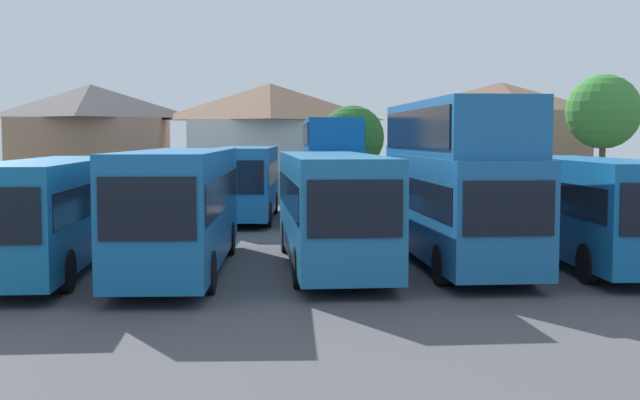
% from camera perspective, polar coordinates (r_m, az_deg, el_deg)
% --- Properties ---
extents(ground, '(140.00, 140.00, 0.00)m').
position_cam_1_polar(ground, '(42.48, -1.35, -0.92)').
color(ground, '#4C4C4F').
extents(depot_boundary_wall, '(56.00, 0.50, 1.80)m').
position_cam_1_polar(depot_boundary_wall, '(49.48, -1.71, 0.87)').
color(depot_boundary_wall, gray).
rests_on(depot_boundary_wall, ground).
extents(bus_1, '(2.66, 11.33, 3.27)m').
position_cam_1_polar(bus_1, '(25.20, -18.10, -0.51)').
color(bus_1, '#136195').
rests_on(bus_1, ground).
extents(bus_2, '(2.85, 11.27, 3.56)m').
position_cam_1_polar(bus_2, '(24.12, -9.66, -0.21)').
color(bus_2, '#155F9D').
rests_on(bus_2, ground).
extents(bus_3, '(2.87, 11.02, 3.42)m').
position_cam_1_polar(bus_3, '(24.65, 0.75, -0.22)').
color(bus_3, '#1A639A').
rests_on(bus_3, ground).
extents(bus_4, '(2.79, 10.29, 5.00)m').
position_cam_1_polar(bus_4, '(25.19, 9.42, 1.79)').
color(bus_4, '#1A5D9A').
rests_on(bus_4, ground).
extents(bus_5, '(2.73, 10.13, 3.28)m').
position_cam_1_polar(bus_5, '(26.30, 18.17, -0.31)').
color(bus_5, '#125D9D').
rests_on(bus_5, ground).
extents(bus_6, '(3.28, 11.79, 3.35)m').
position_cam_1_polar(bus_6, '(39.38, -9.76, 1.39)').
color(bus_6, '#195F9B').
rests_on(bus_6, ground).
extents(bus_7, '(3.17, 10.44, 3.47)m').
position_cam_1_polar(bus_7, '(39.02, -5.16, 1.50)').
color(bus_7, '#1E629A').
rests_on(bus_7, ground).
extents(bus_8, '(2.74, 11.65, 4.78)m').
position_cam_1_polar(bus_8, '(39.94, 0.71, 2.62)').
color(bus_8, '#0C52A1').
rests_on(bus_8, ground).
extents(bus_9, '(3.00, 10.89, 3.50)m').
position_cam_1_polar(bus_9, '(40.23, 7.10, 1.59)').
color(bus_9, '#1856A8').
rests_on(bus_9, ground).
extents(house_terrace_left, '(10.45, 7.16, 7.56)m').
position_cam_1_polar(house_terrace_left, '(58.66, -15.64, 4.16)').
color(house_terrace_left, '#9E7A60').
rests_on(house_terrace_left, ground).
extents(house_terrace_centre, '(11.42, 7.20, 7.65)m').
position_cam_1_polar(house_terrace_centre, '(56.92, -3.48, 4.36)').
color(house_terrace_centre, silver).
rests_on(house_terrace_centre, ground).
extents(house_terrace_right, '(11.19, 7.66, 7.82)m').
position_cam_1_polar(house_terrace_right, '(59.66, 12.46, 4.34)').
color(house_terrace_right, '#9E7A60').
rests_on(house_terrace_right, ground).
extents(tree_left_of_lot, '(4.07, 4.07, 5.97)m').
position_cam_1_polar(tree_left_of_lot, '(52.15, 2.27, 4.37)').
color(tree_left_of_lot, brown).
rests_on(tree_left_of_lot, ground).
extents(tree_behind_wall, '(4.41, 4.41, 7.66)m').
position_cam_1_polar(tree_behind_wall, '(51.42, 19.14, 5.82)').
color(tree_behind_wall, brown).
rests_on(tree_behind_wall, ground).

